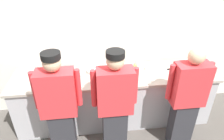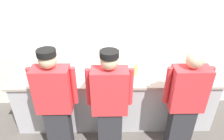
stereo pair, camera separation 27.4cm
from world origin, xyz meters
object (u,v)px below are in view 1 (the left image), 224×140
Objects in this scene: mixing_bowl_steel at (119,73)px; ramekin_orange_sauce at (148,69)px; squeeze_bottle_primary at (135,68)px; squeeze_bottle_secondary at (188,65)px; chef_far_right at (187,99)px; chefs_knife at (174,69)px; chef_center at (115,105)px; plate_stack_front at (94,71)px; chef_near_left at (59,107)px; sheet_tray at (54,78)px; ramekin_yellow_sauce at (83,74)px.

mixing_bowl_steel reaches higher than ramekin_orange_sauce.
squeeze_bottle_primary reaches higher than squeeze_bottle_secondary.
chef_far_right reaches higher than chefs_knife.
chef_center reaches higher than chef_far_right.
chef_far_right is 0.73m from squeeze_bottle_secondary.
squeeze_bottle_secondary reaches higher than ramekin_orange_sauce.
mixing_bowl_steel is 1.65× the size of squeeze_bottle_secondary.
chef_near_left is at bearing -123.03° from plate_stack_front.
chef_far_right is at bearing 2.39° from chef_center.
squeeze_bottle_secondary is at bearing 0.18° from sheet_tray.
chef_near_left is 7.69× the size of squeeze_bottle_primary.
squeeze_bottle_primary is at bearing -175.10° from chefs_knife.
ramekin_orange_sauce is 1.07m from ramekin_yellow_sauce.
mixing_bowl_steel is at bearing 33.80° from chef_near_left.
ramekin_yellow_sauce is (-0.56, 0.10, -0.03)m from mixing_bowl_steel.
chef_far_right reaches higher than squeeze_bottle_secondary.
mixing_bowl_steel is at bearing -10.15° from ramekin_yellow_sauce.
chef_near_left is 1.54m from ramekin_orange_sauce.
ramekin_orange_sauce is (0.50, 0.15, -0.03)m from mixing_bowl_steel.
chef_far_right is at bearing -34.04° from mixing_bowl_steel.
chef_far_right is 1.57m from ramekin_yellow_sauce.
plate_stack_front is at bearing 56.97° from chef_near_left.
sheet_tray is at bearing -170.95° from plate_stack_front.
plate_stack_front is 2.19× the size of ramekin_yellow_sauce.
ramekin_orange_sauce is 0.44m from chefs_knife.
plate_stack_front is at bearing 178.83° from ramekin_orange_sauce.
sheet_tray is 1.90× the size of chefs_knife.
ramekin_yellow_sauce is (-1.06, -0.05, 0.00)m from ramekin_orange_sauce.
ramekin_orange_sauce reaches higher than chefs_knife.
chefs_knife is at bearing 82.85° from chef_far_right.
mixing_bowl_steel is at bearing -176.13° from squeeze_bottle_secondary.
chef_near_left reaches higher than ramekin_yellow_sauce.
ramekin_yellow_sauce is at bearing 4.03° from sheet_tray.
ramekin_yellow_sauce is at bearing 179.20° from squeeze_bottle_secondary.
ramekin_orange_sauce is (0.24, 0.09, -0.08)m from squeeze_bottle_primary.
chef_near_left is 5.95× the size of chefs_knife.
mixing_bowl_steel is 3.81× the size of ramekin_orange_sauce.
ramekin_yellow_sauce is (0.29, 0.68, 0.06)m from chef_near_left.
ramekin_yellow_sauce is (-1.42, 0.68, 0.09)m from chef_far_right.
ramekin_yellow_sauce is at bearing 120.10° from chef_center.
squeeze_bottle_primary is at bearing -9.89° from plate_stack_front.
mixing_bowl_steel is at bearing -167.52° from squeeze_bottle_primary.
ramekin_yellow_sauce is (-0.83, 0.04, -0.08)m from squeeze_bottle_primary.
squeeze_bottle_primary is (1.27, -0.01, 0.09)m from sheet_tray.
chef_near_left is 19.41× the size of ramekin_orange_sauce.
squeeze_bottle_secondary is (2.14, 0.01, 0.08)m from sheet_tray.
squeeze_bottle_secondary is (1.52, -0.09, 0.06)m from plate_stack_front.
chef_center reaches higher than chefs_knife.
plate_stack_front reaches higher than ramekin_yellow_sauce.
plate_stack_front is at bearing 19.97° from ramekin_yellow_sauce.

